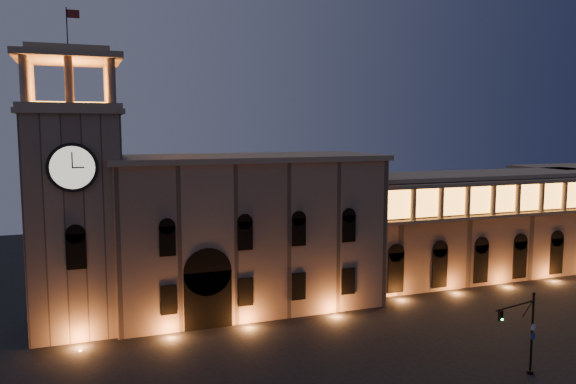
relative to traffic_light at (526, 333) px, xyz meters
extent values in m
plane|color=black|center=(-14.28, 4.31, -3.73)|extent=(160.00, 160.00, 0.00)
cube|color=#7C6351|center=(-16.28, 26.31, 4.77)|extent=(30.00, 12.00, 17.00)
cube|color=gray|center=(-16.28, 26.31, 13.57)|extent=(30.80, 12.80, 0.60)
cube|color=black|center=(-22.28, 20.91, -0.73)|extent=(5.00, 1.40, 6.00)
cylinder|color=black|center=(-22.28, 20.91, 2.27)|extent=(5.00, 1.40, 5.00)
cube|color=orange|center=(-22.28, 20.71, -0.93)|extent=(4.20, 0.20, 5.00)
cube|color=#7C6351|center=(-34.78, 25.31, 7.27)|extent=(9.00, 9.00, 22.00)
cube|color=gray|center=(-34.78, 25.31, 18.52)|extent=(9.80, 9.80, 0.50)
cylinder|color=black|center=(-34.78, 20.63, 13.27)|extent=(4.60, 0.35, 4.60)
cylinder|color=beige|center=(-34.78, 20.49, 13.27)|extent=(4.00, 0.12, 4.00)
cube|color=gray|center=(-34.78, 25.31, 19.02)|extent=(9.40, 9.40, 0.50)
cube|color=orange|center=(-34.78, 25.31, 19.32)|extent=(6.80, 6.80, 0.15)
cylinder|color=gray|center=(-38.58, 21.51, 21.37)|extent=(0.76, 0.76, 4.20)
cylinder|color=gray|center=(-34.78, 21.51, 21.37)|extent=(0.76, 0.76, 4.20)
cylinder|color=gray|center=(-30.98, 21.51, 21.37)|extent=(0.76, 0.76, 4.20)
cylinder|color=gray|center=(-38.58, 29.11, 21.37)|extent=(0.76, 0.76, 4.20)
cylinder|color=gray|center=(-34.78, 29.11, 21.37)|extent=(0.76, 0.76, 4.20)
cylinder|color=gray|center=(-30.98, 29.11, 21.37)|extent=(0.76, 0.76, 4.20)
cylinder|color=gray|center=(-38.58, 25.31, 21.37)|extent=(0.76, 0.76, 4.20)
cylinder|color=gray|center=(-30.98, 25.31, 21.37)|extent=(0.76, 0.76, 4.20)
cube|color=gray|center=(-34.78, 25.31, 23.77)|extent=(9.80, 9.80, 0.60)
cube|color=gray|center=(-34.78, 25.31, 24.37)|extent=(7.50, 7.50, 0.60)
cylinder|color=black|center=(-34.78, 25.31, 26.67)|extent=(0.10, 0.10, 4.00)
plane|color=#591C19|center=(-34.18, 25.31, 28.07)|extent=(1.20, 0.00, 1.20)
cube|color=#775E4C|center=(17.72, 28.31, 3.27)|extent=(40.00, 10.00, 14.00)
cube|color=gray|center=(17.72, 28.31, 10.52)|extent=(40.60, 10.60, 0.50)
cube|color=gray|center=(17.72, 22.81, 5.57)|extent=(40.00, 1.20, 0.40)
cube|color=gray|center=(17.72, 22.81, 9.87)|extent=(40.00, 1.40, 0.50)
cube|color=orange|center=(17.72, 23.36, 7.77)|extent=(38.00, 0.15, 3.60)
cylinder|color=gray|center=(-0.28, 22.81, 7.77)|extent=(0.70, 0.70, 4.00)
cylinder|color=gray|center=(3.72, 22.81, 7.77)|extent=(0.70, 0.70, 4.00)
cylinder|color=gray|center=(7.72, 22.81, 7.77)|extent=(0.70, 0.70, 4.00)
cylinder|color=gray|center=(11.72, 22.81, 7.77)|extent=(0.70, 0.70, 4.00)
cylinder|color=gray|center=(15.72, 22.81, 7.77)|extent=(0.70, 0.70, 4.00)
cylinder|color=gray|center=(19.72, 22.81, 7.77)|extent=(0.70, 0.70, 4.00)
cylinder|color=gray|center=(23.72, 22.81, 7.77)|extent=(0.70, 0.70, 4.00)
cylinder|color=gray|center=(27.72, 22.81, 7.77)|extent=(0.70, 0.70, 4.00)
cylinder|color=black|center=(0.85, 0.20, -0.30)|extent=(0.20, 0.20, 6.86)
cylinder|color=black|center=(0.85, 0.20, -3.58)|extent=(0.55, 0.55, 0.29)
sphere|color=black|center=(0.85, 0.20, 3.23)|extent=(0.27, 0.27, 0.27)
cylinder|color=black|center=(-1.54, -0.34, 2.64)|extent=(4.80, 1.19, 0.12)
cube|color=black|center=(-3.36, -0.75, 2.15)|extent=(0.35, 0.33, 0.83)
cylinder|color=#0CE53F|center=(-3.32, -0.90, 1.88)|extent=(0.19, 0.12, 0.18)
cylinder|color=silver|center=(0.83, 0.05, 0.39)|extent=(0.58, 0.17, 0.59)
cylinder|color=navy|center=(0.83, 0.05, -0.39)|extent=(0.58, 0.17, 0.59)
camera|label=1|loc=(-34.13, -35.15, 16.88)|focal=35.00mm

